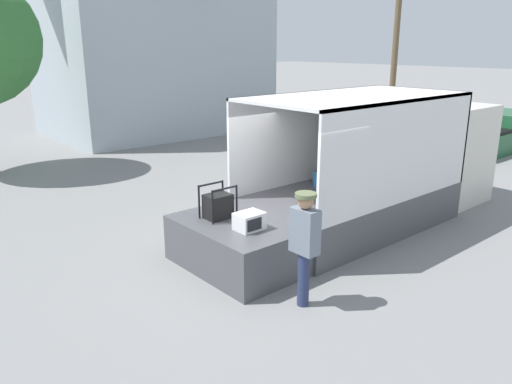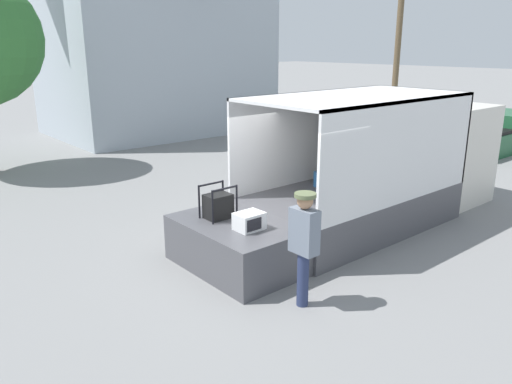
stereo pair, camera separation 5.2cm
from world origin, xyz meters
name	(u,v)px [view 1 (the left image)]	position (x,y,z in m)	size (l,w,h in m)	color
ground_plane	(268,255)	(0.00, 0.00, 0.00)	(160.00, 160.00, 0.00)	gray
box_truck	(394,173)	(4.00, 0.00, 0.96)	(6.74, 2.47, 2.87)	silver
tailgate_deck	(236,245)	(-0.78, 0.00, 0.42)	(1.55, 2.35, 0.84)	#4C4C51
microwave	(249,221)	(-0.81, -0.42, 0.99)	(0.47, 0.38, 0.30)	white
portable_generator	(219,206)	(-0.85, 0.40, 1.08)	(0.57, 0.45, 0.62)	black
worker_person	(305,237)	(-0.86, -1.76, 1.12)	(0.32, 0.44, 1.80)	navy
pickup_truck_green	(495,134)	(13.26, 1.82, 0.57)	(5.34, 1.81, 1.39)	#1E5633
house_backdrop	(153,19)	(5.76, 14.08, 4.95)	(9.58, 6.61, 9.70)	#A8B2BC
utility_pole	(395,47)	(14.76, 7.58, 3.72)	(1.80, 0.28, 7.14)	brown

